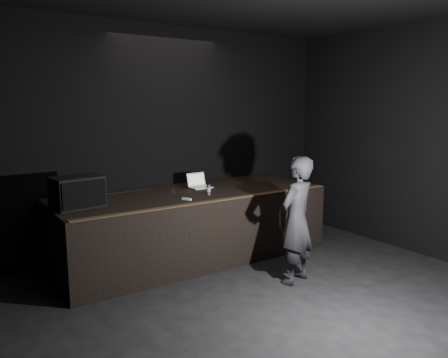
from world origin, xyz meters
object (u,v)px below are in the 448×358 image
stage_riser (192,225)px  beer_can (209,190)px  stage_monitor (77,192)px  person (296,220)px  laptop (199,184)px

stage_riser → beer_can: (0.11, -0.31, 0.57)m
stage_monitor → person: bearing=-40.5°
stage_monitor → beer_can: size_ratio=4.36×
stage_monitor → beer_can: (1.78, -0.25, -0.12)m
stage_riser → beer_can: size_ratio=27.24×
stage_riser → person: 1.73m
stage_riser → stage_monitor: (-1.67, -0.07, 0.70)m
laptop → beer_can: laptop is taller
stage_monitor → laptop: stage_monitor is taller
stage_monitor → person: size_ratio=0.39×
stage_riser → laptop: laptop is taller
beer_can → person: 1.39m
laptop → beer_can: 0.59m
stage_riser → beer_can: beer_can is taller
stage_riser → stage_monitor: 1.81m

